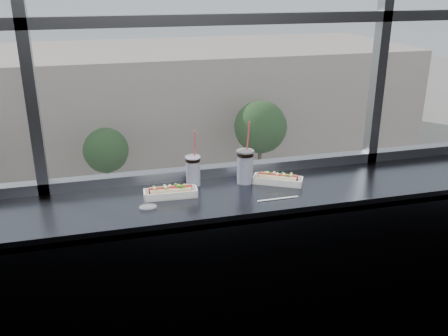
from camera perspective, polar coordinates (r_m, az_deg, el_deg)
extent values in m
plane|color=black|center=(3.24, -0.46, -9.87)|extent=(6.00, 0.00, 6.00)
cube|color=#464952|center=(2.76, 0.95, -3.40)|extent=(6.00, 0.55, 0.06)
cube|color=#464952|center=(2.81, 2.36, -15.19)|extent=(6.00, 0.04, 1.04)
cube|color=white|center=(2.71, -6.10, -3.23)|extent=(0.29, 0.11, 0.01)
cube|color=white|center=(2.71, -6.12, -2.86)|extent=(0.29, 0.11, 0.04)
cylinder|color=tan|center=(2.70, -6.13, -2.70)|extent=(0.22, 0.06, 0.05)
cylinder|color=maroon|center=(2.70, -6.14, -2.44)|extent=(0.23, 0.05, 0.03)
cube|color=white|center=(2.89, 6.15, -1.71)|extent=(0.29, 0.22, 0.01)
cube|color=white|center=(2.88, 6.17, -1.36)|extent=(0.29, 0.22, 0.04)
cylinder|color=tan|center=(2.88, 6.17, -1.21)|extent=(0.21, 0.15, 0.05)
cylinder|color=maroon|center=(2.87, 6.18, -0.97)|extent=(0.21, 0.14, 0.03)
cylinder|color=white|center=(2.83, -3.55, -0.38)|extent=(0.08, 0.08, 0.16)
cylinder|color=black|center=(2.80, -3.59, 1.00)|extent=(0.09, 0.09, 0.02)
cylinder|color=silver|center=(2.80, -3.59, 1.26)|extent=(0.09, 0.09, 0.01)
cylinder|color=#EF4549|center=(2.77, -3.37, 2.67)|extent=(0.01, 0.04, 0.17)
cylinder|color=white|center=(2.86, 2.43, 0.08)|extent=(0.09, 0.09, 0.19)
cylinder|color=black|center=(2.83, 2.45, 1.64)|extent=(0.10, 0.10, 0.02)
cylinder|color=silver|center=(2.82, 2.46, 1.93)|extent=(0.10, 0.10, 0.01)
cylinder|color=#EF4549|center=(2.80, 2.78, 3.53)|extent=(0.01, 0.05, 0.19)
cylinder|color=white|center=(2.68, 6.18, -3.52)|extent=(0.23, 0.01, 0.01)
ellipsoid|color=silver|center=(2.59, -8.69, -4.39)|extent=(0.10, 0.07, 0.02)
plane|color=gray|center=(48.05, -13.61, 4.31)|extent=(120.00, 120.00, 0.00)
cube|color=black|center=(26.25, -11.59, -9.74)|extent=(80.00, 10.00, 0.06)
cube|color=gray|center=(33.42, -12.58, -2.92)|extent=(80.00, 6.00, 0.04)
cube|color=#B9A698|center=(41.73, -13.78, 7.51)|extent=(50.00, 14.00, 8.00)
imported|color=#AB0300|center=(22.35, -9.84, -12.56)|extent=(2.59, 5.78, 1.90)
imported|color=silver|center=(23.81, 8.25, -9.78)|extent=(3.50, 6.88, 2.20)
imported|color=#BDBDBD|center=(31.52, 7.62, -2.12)|extent=(3.10, 5.92, 1.88)
imported|color=#900303|center=(29.59, -5.58, -3.32)|extent=(3.44, 6.74, 2.15)
imported|color=#66605B|center=(33.97, -3.05, -0.29)|extent=(0.83, 0.62, 1.86)
cylinder|color=#47382B|center=(33.01, -13.06, -1.27)|extent=(0.22, 0.22, 2.15)
sphere|color=#295122|center=(32.34, -13.34, 1.97)|extent=(2.87, 2.87, 2.87)
cylinder|color=#47382B|center=(34.63, 4.08, 0.77)|extent=(0.27, 0.27, 2.70)
sphere|color=#295122|center=(33.86, 4.19, 4.70)|extent=(3.59, 3.59, 3.59)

